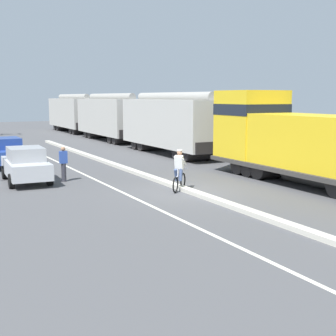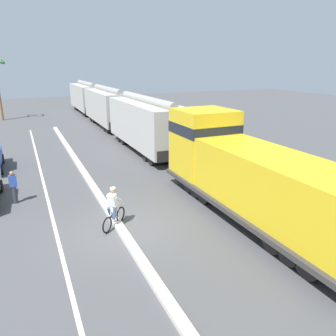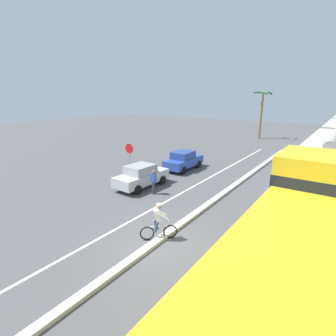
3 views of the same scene
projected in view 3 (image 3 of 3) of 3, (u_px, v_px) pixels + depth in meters
The scene contains 11 objects.
ground_plane at pixel (157, 243), 11.60m from camera, with size 120.00×120.00×0.00m, color #4C4C4F.
median_curb at pixel (216, 199), 16.31m from camera, with size 0.36×36.00×0.16m, color beige.
lane_stripe at pixel (183, 192), 17.66m from camera, with size 0.14×36.00×0.01m, color silver.
locomotive at pixel (295, 258), 7.53m from camera, with size 3.10×11.61×4.20m.
hopper_car_lead at pixel (332, 163), 17.03m from camera, with size 2.90×10.60×4.18m.
parked_car_silver at pixel (141, 176), 18.52m from camera, with size 1.97×4.27×1.62m.
parked_car_blue at pixel (183, 160), 22.98m from camera, with size 1.84×4.20×1.62m.
cyclist at pixel (158, 223), 11.69m from camera, with size 1.28×1.22×1.71m.
stop_sign at pixel (129, 155), 19.51m from camera, with size 0.76×0.08×2.88m.
palm_tree_near at pixel (262, 105), 38.47m from camera, with size 2.32×2.26×7.07m.
pedestrian_by_cars at pixel (153, 182), 17.15m from camera, with size 0.34×0.22×1.62m.
Camera 3 is at (6.31, -8.14, 6.30)m, focal length 28.00 mm.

